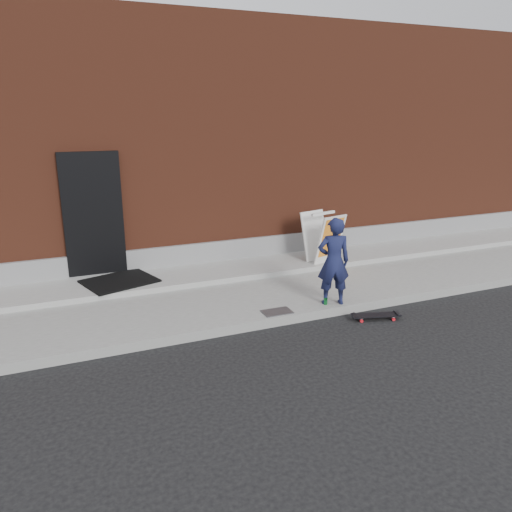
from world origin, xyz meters
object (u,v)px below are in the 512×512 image
pizza_sign (323,237)px  soda_can (326,301)px  child (334,261)px  skateboard (376,315)px

pizza_sign → soda_can: 2.21m
child → pizza_sign: (0.90, 1.87, -0.11)m
skateboard → soda_can: (-0.60, 0.56, 0.14)m
pizza_sign → skateboard: bearing=-99.8°
child → soda_can: (-0.12, -0.00, -0.66)m
soda_can → pizza_sign: bearing=61.4°
skateboard → soda_can: 0.83m
child → soda_can: 0.68m
child → skateboard: 1.09m
soda_can → child: bearing=1.1°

